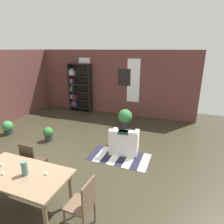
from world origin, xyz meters
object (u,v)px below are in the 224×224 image
object	(u,v)px
dining_chair_far_left	(32,161)
potted_plant_window	(125,117)
dining_table	(21,177)
dining_chair_head_right	(83,203)
potted_plant_by_shelf	(8,127)
armchair_white	(124,142)
potted_plant_corner	(48,133)
bookshelf_tall	(79,88)
vase_on_table	(24,168)

from	to	relation	value
dining_chair_far_left	potted_plant_window	distance (m)	3.95
dining_table	dining_chair_far_left	bearing A→B (deg)	120.51
dining_table	dining_chair_head_right	bearing A→B (deg)	-0.16
potted_plant_window	potted_plant_by_shelf	bearing A→B (deg)	-149.77
armchair_white	potted_plant_corner	size ratio (longest dim) A/B	2.00
potted_plant_corner	bookshelf_tall	bearing A→B (deg)	102.01
vase_on_table	potted_plant_window	bearing A→B (deg)	84.26
potted_plant_by_shelf	potted_plant_corner	xyz separation A→B (m)	(1.66, 0.08, -0.00)
vase_on_table	potted_plant_window	world-z (taller)	vase_on_table
dining_chair_far_left	bookshelf_tall	xyz separation A→B (m)	(-1.69, 5.01, 0.60)
vase_on_table	dining_chair_far_left	world-z (taller)	vase_on_table
dining_table	potted_plant_corner	size ratio (longest dim) A/B	3.87
bookshelf_tall	potted_plant_window	bearing A→B (deg)	-23.97
dining_table	dining_chair_head_right	world-z (taller)	dining_chair_head_right
dining_chair_head_right	bookshelf_tall	distance (m)	6.63
dining_table	potted_plant_window	distance (m)	4.55
dining_chair_head_right	armchair_white	size ratio (longest dim) A/B	1.04
potted_plant_by_shelf	armchair_white	bearing A→B (deg)	4.56
dining_chair_far_left	dining_chair_head_right	bearing A→B (deg)	-22.36
potted_plant_corner	dining_table	bearing A→B (deg)	-60.33
dining_chair_head_right	dining_chair_far_left	size ratio (longest dim) A/B	1.00
bookshelf_tall	potted_plant_corner	bearing A→B (deg)	-77.99
armchair_white	potted_plant_window	distance (m)	1.87
dining_chair_far_left	potted_plant_by_shelf	bearing A→B (deg)	147.48
dining_table	potted_plant_corner	world-z (taller)	dining_table
bookshelf_tall	potted_plant_window	xyz separation A→B (m)	(2.66, -1.18, -0.73)
dining_table	potted_plant_by_shelf	xyz separation A→B (m)	(-3.07, 2.38, -0.42)
armchair_white	potted_plant_by_shelf	distance (m)	4.19
dining_table	potted_plant_window	xyz separation A→B (m)	(0.57, 4.50, -0.29)
dining_chair_far_left	potted_plant_corner	world-z (taller)	dining_chair_far_left
dining_chair_far_left	potted_plant_by_shelf	world-z (taller)	dining_chair_far_left
dining_chair_head_right	armchair_white	distance (m)	2.73
vase_on_table	potted_plant_corner	size ratio (longest dim) A/B	0.57
potted_plant_by_shelf	potted_plant_window	size ratio (longest dim) A/B	0.70
dining_chair_head_right	dining_chair_far_left	xyz separation A→B (m)	(-1.67, 0.69, 0.00)
vase_on_table	armchair_white	world-z (taller)	vase_on_table
vase_on_table	potted_plant_corner	distance (m)	2.97
vase_on_table	bookshelf_tall	xyz separation A→B (m)	(-2.21, 5.69, 0.22)
dining_chair_head_right	dining_chair_far_left	bearing A→B (deg)	157.64
vase_on_table	armchair_white	xyz separation A→B (m)	(0.99, 2.71, -0.61)
bookshelf_tall	potted_plant_corner	size ratio (longest dim) A/B	4.87
bookshelf_tall	dining_chair_far_left	bearing A→B (deg)	-71.38
dining_chair_far_left	armchair_white	size ratio (longest dim) A/B	1.04
dining_chair_head_right	armchair_white	world-z (taller)	dining_chair_head_right
dining_chair_far_left	armchair_white	world-z (taller)	dining_chair_far_left
vase_on_table	dining_chair_head_right	bearing A→B (deg)	-0.17
potted_plant_by_shelf	potted_plant_corner	bearing A→B (deg)	2.82
armchair_white	potted_plant_window	xyz separation A→B (m)	(-0.54, 1.79, 0.10)
dining_chair_head_right	bookshelf_tall	size ratio (longest dim) A/B	0.42
dining_chair_far_left	bookshelf_tall	size ratio (longest dim) A/B	0.42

